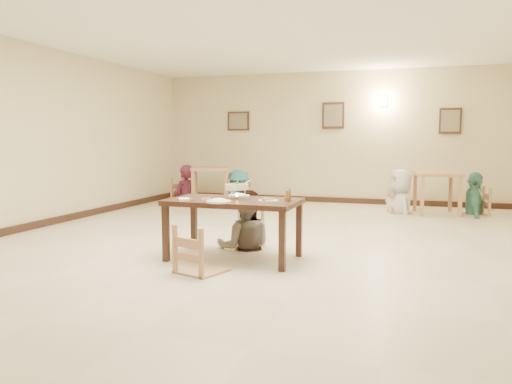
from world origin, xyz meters
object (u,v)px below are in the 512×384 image
(main_diner, at_px, (245,190))
(bg_chair_rr, at_px, (475,189))
(bg_diner_b, at_px, (238,170))
(curry_warmer, at_px, (237,187))
(bg_table_left, at_px, (210,174))
(chair_near, at_px, (201,227))
(drink_glass, at_px, (288,195))
(bg_diner_d, at_px, (476,172))
(bg_chair_rl, at_px, (400,191))
(bg_chair_lr, at_px, (238,184))
(bg_chair_ll, at_px, (185,180))
(main_table, at_px, (234,206))
(bg_table_right, at_px, (437,180))
(bg_diner_a, at_px, (185,165))
(chair_far, at_px, (246,214))
(bg_diner_c, at_px, (401,169))

(main_diner, relative_size, bg_chair_rr, 1.52)
(main_diner, height_order, bg_diner_b, main_diner)
(curry_warmer, height_order, bg_table_left, curry_warmer)
(chair_near, height_order, drink_glass, chair_near)
(curry_warmer, relative_size, bg_diner_d, 0.19)
(bg_chair_rl, bearing_deg, bg_table_left, 73.22)
(bg_chair_lr, bearing_deg, bg_chair_ll, -83.02)
(curry_warmer, height_order, bg_chair_ll, bg_chair_ll)
(main_table, relative_size, bg_chair_rl, 1.80)
(bg_table_right, height_order, bg_diner_a, bg_diner_a)
(drink_glass, xyz_separation_m, bg_chair_rl, (1.14, 4.64, -0.37))
(bg_table_right, bearing_deg, chair_far, -123.00)
(bg_chair_rr, bearing_deg, main_diner, -47.82)
(bg_chair_rr, bearing_deg, bg_table_right, -96.91)
(curry_warmer, bearing_deg, bg_diner_c, 69.01)
(curry_warmer, bearing_deg, bg_table_right, 62.19)
(main_diner, relative_size, bg_table_left, 1.45)
(main_table, distance_m, chair_near, 0.71)
(bg_chair_rl, relative_size, bg_diner_a, 0.50)
(curry_warmer, bearing_deg, chair_far, 99.71)
(bg_table_left, relative_size, bg_diner_d, 0.65)
(chair_near, xyz_separation_m, bg_diner_c, (1.93, 5.35, 0.37))
(main_table, relative_size, chair_far, 1.80)
(chair_far, relative_size, bg_chair_ll, 0.82)
(chair_near, bearing_deg, main_table, -81.60)
(main_table, xyz_separation_m, bg_chair_ll, (-2.98, 4.76, -0.12))
(bg_diner_c, bearing_deg, curry_warmer, -43.04)
(bg_table_left, height_order, bg_chair_rl, bg_chair_rl)
(bg_diner_a, bearing_deg, drink_glass, 58.07)
(main_diner, relative_size, bg_diner_d, 0.94)
(bg_chair_lr, xyz_separation_m, bg_diner_a, (-1.30, -0.00, 0.41))
(drink_glass, bearing_deg, curry_warmer, 178.60)
(main_table, height_order, drink_glass, drink_glass)
(bg_diner_a, bearing_deg, bg_table_right, 109.93)
(bg_table_right, bearing_deg, bg_chair_rr, 2.58)
(bg_chair_rr, xyz_separation_m, bg_diner_a, (-6.15, 0.02, 0.36))
(bg_chair_rr, bearing_deg, chair_near, -40.79)
(bg_chair_lr, height_order, bg_diner_a, bg_diner_a)
(bg_diner_a, relative_size, bg_diner_b, 1.12)
(drink_glass, height_order, bg_table_left, drink_glass)
(chair_far, bearing_deg, main_diner, -82.42)
(bg_chair_rl, relative_size, bg_diner_c, 0.50)
(bg_table_left, distance_m, bg_diner_d, 5.50)
(bg_chair_ll, bearing_deg, bg_chair_rl, -80.10)
(bg_chair_lr, bearing_deg, bg_table_right, 95.98)
(bg_diner_b, xyz_separation_m, bg_diner_c, (3.48, -0.09, 0.09))
(main_table, distance_m, bg_chair_lr, 5.06)
(chair_near, relative_size, bg_chair_ll, 0.94)
(bg_chair_rr, bearing_deg, bg_chair_ll, -99.70)
(bg_diner_a, bearing_deg, curry_warmer, 52.96)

